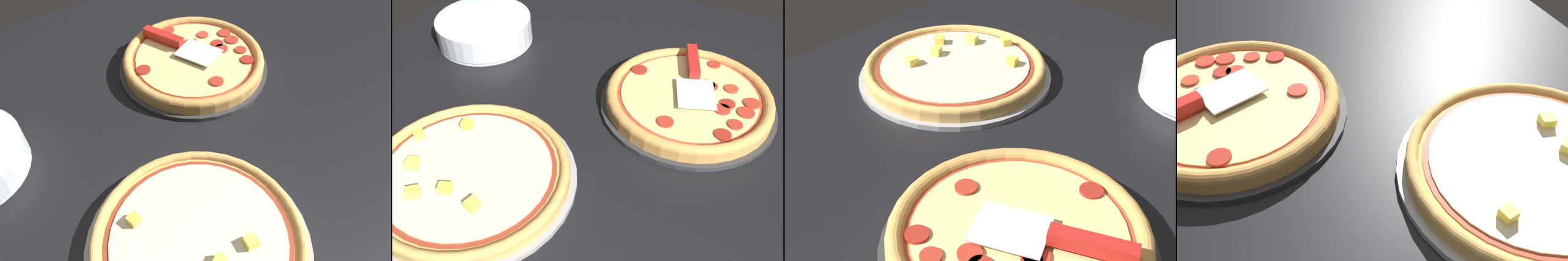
% 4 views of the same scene
% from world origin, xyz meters
% --- Properties ---
extents(ground_plane, '(1.45, 1.16, 0.04)m').
position_xyz_m(ground_plane, '(0.00, 0.00, -0.02)').
color(ground_plane, black).
extents(pizza_pan_front, '(0.37, 0.37, 0.01)m').
position_xyz_m(pizza_pan_front, '(-0.06, -0.12, 0.01)').
color(pizza_pan_front, '#2D2D30').
rests_on(pizza_pan_front, ground_plane).
extents(pizza_front, '(0.35, 0.35, 0.03)m').
position_xyz_m(pizza_front, '(-0.06, -0.12, 0.03)').
color(pizza_front, '#C68E47').
rests_on(pizza_front, pizza_pan_front).
extents(pizza_pan_back, '(0.38, 0.38, 0.01)m').
position_xyz_m(pizza_pan_back, '(0.23, 0.26, 0.01)').
color(pizza_pan_back, '#939399').
rests_on(pizza_pan_back, ground_plane).
extents(pizza_back, '(0.36, 0.36, 0.04)m').
position_xyz_m(pizza_back, '(0.23, 0.26, 0.02)').
color(pizza_back, tan).
rests_on(pizza_back, pizza_pan_back).
extents(serving_spatula, '(0.12, 0.21, 0.02)m').
position_xyz_m(serving_spatula, '(-0.04, -0.18, 0.05)').
color(serving_spatula, silver).
rests_on(serving_spatula, pizza_front).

